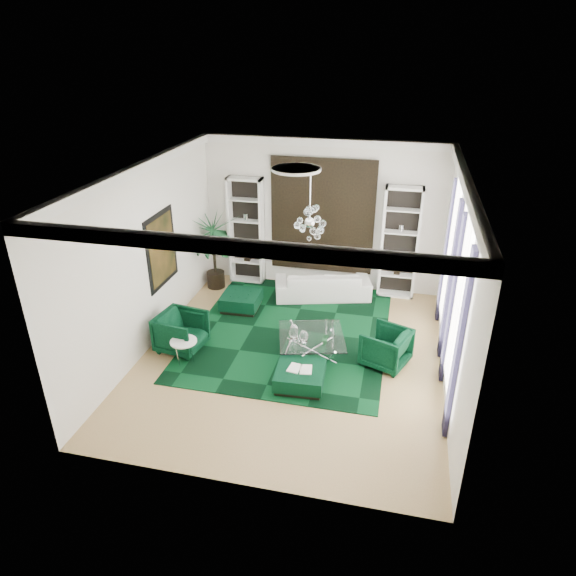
% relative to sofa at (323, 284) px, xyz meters
% --- Properties ---
extents(floor, '(6.00, 7.00, 0.02)m').
position_rel_sofa_xyz_m(floor, '(-0.17, -2.79, -0.35)').
color(floor, tan).
rests_on(floor, ground).
extents(ceiling, '(6.00, 7.00, 0.02)m').
position_rel_sofa_xyz_m(ceiling, '(-0.17, -2.79, 3.47)').
color(ceiling, white).
rests_on(ceiling, ground).
extents(wall_back, '(6.00, 0.02, 3.80)m').
position_rel_sofa_xyz_m(wall_back, '(-0.17, 0.72, 1.56)').
color(wall_back, white).
rests_on(wall_back, ground).
extents(wall_front, '(6.00, 0.02, 3.80)m').
position_rel_sofa_xyz_m(wall_front, '(-0.17, -6.30, 1.56)').
color(wall_front, white).
rests_on(wall_front, ground).
extents(wall_left, '(0.02, 7.00, 3.80)m').
position_rel_sofa_xyz_m(wall_left, '(-3.18, -2.79, 1.56)').
color(wall_left, white).
rests_on(wall_left, ground).
extents(wall_right, '(0.02, 7.00, 3.80)m').
position_rel_sofa_xyz_m(wall_right, '(2.84, -2.79, 1.56)').
color(wall_right, white).
rests_on(wall_right, ground).
extents(crown_molding, '(6.00, 7.00, 0.18)m').
position_rel_sofa_xyz_m(crown_molding, '(-0.17, -2.79, 3.36)').
color(crown_molding, white).
rests_on(crown_molding, ceiling).
extents(ceiling_medallion, '(0.90, 0.90, 0.05)m').
position_rel_sofa_xyz_m(ceiling_medallion, '(-0.17, -2.49, 3.43)').
color(ceiling_medallion, white).
rests_on(ceiling_medallion, ceiling).
extents(tapestry, '(2.50, 0.06, 2.80)m').
position_rel_sofa_xyz_m(tapestry, '(-0.17, 0.67, 1.56)').
color(tapestry, black).
rests_on(tapestry, wall_back).
extents(shelving_left, '(0.90, 0.38, 2.80)m').
position_rel_sofa_xyz_m(shelving_left, '(-2.12, 0.52, 1.06)').
color(shelving_left, white).
rests_on(shelving_left, floor).
extents(shelving_right, '(0.90, 0.38, 2.80)m').
position_rel_sofa_xyz_m(shelving_right, '(1.78, 0.52, 1.06)').
color(shelving_right, white).
rests_on(shelving_right, floor).
extents(painting, '(0.04, 1.30, 1.60)m').
position_rel_sofa_xyz_m(painting, '(-3.14, -2.19, 1.51)').
color(painting, black).
rests_on(painting, wall_left).
extents(window_near, '(0.03, 1.10, 2.90)m').
position_rel_sofa_xyz_m(window_near, '(2.82, -3.69, 1.56)').
color(window_near, white).
rests_on(window_near, wall_right).
extents(curtain_near_a, '(0.07, 0.30, 3.25)m').
position_rel_sofa_xyz_m(curtain_near_a, '(2.79, -4.47, 1.31)').
color(curtain_near_a, black).
rests_on(curtain_near_a, floor).
extents(curtain_near_b, '(0.07, 0.30, 3.25)m').
position_rel_sofa_xyz_m(curtain_near_b, '(2.79, -2.91, 1.31)').
color(curtain_near_b, black).
rests_on(curtain_near_b, floor).
extents(window_far, '(0.03, 1.10, 2.90)m').
position_rel_sofa_xyz_m(window_far, '(2.82, -1.29, 1.56)').
color(window_far, white).
rests_on(window_far, wall_right).
extents(curtain_far_a, '(0.07, 0.30, 3.25)m').
position_rel_sofa_xyz_m(curtain_far_a, '(2.79, -2.07, 1.31)').
color(curtain_far_a, black).
rests_on(curtain_far_a, floor).
extents(curtain_far_b, '(0.07, 0.30, 3.25)m').
position_rel_sofa_xyz_m(curtain_far_b, '(2.79, -0.51, 1.31)').
color(curtain_far_b, black).
rests_on(curtain_far_b, floor).
extents(rug, '(4.20, 5.00, 0.02)m').
position_rel_sofa_xyz_m(rug, '(-0.40, -1.85, -0.33)').
color(rug, black).
rests_on(rug, floor).
extents(sofa, '(2.51, 1.50, 0.69)m').
position_rel_sofa_xyz_m(sofa, '(0.00, 0.00, 0.00)').
color(sofa, silver).
rests_on(sofa, floor).
extents(armchair_left, '(1.03, 1.01, 0.82)m').
position_rel_sofa_xyz_m(armchair_left, '(-2.46, -3.06, 0.07)').
color(armchair_left, black).
rests_on(armchair_left, floor).
extents(armchair_right, '(1.10, 1.08, 0.77)m').
position_rel_sofa_xyz_m(armchair_right, '(1.71, -2.68, 0.04)').
color(armchair_right, black).
rests_on(armchair_right, floor).
extents(coffee_table, '(1.58, 1.58, 0.45)m').
position_rel_sofa_xyz_m(coffee_table, '(0.21, -2.67, -0.12)').
color(coffee_table, white).
rests_on(coffee_table, floor).
extents(ottoman_side, '(0.90, 0.90, 0.39)m').
position_rel_sofa_xyz_m(ottoman_side, '(-1.80, -1.06, -0.15)').
color(ottoman_side, black).
rests_on(ottoman_side, floor).
extents(ottoman_front, '(0.94, 0.94, 0.36)m').
position_rel_sofa_xyz_m(ottoman_front, '(0.20, -3.75, -0.16)').
color(ottoman_front, black).
rests_on(ottoman_front, floor).
extents(book, '(0.45, 0.30, 0.03)m').
position_rel_sofa_xyz_m(book, '(0.20, -3.75, 0.03)').
color(book, white).
rests_on(book, ottoman_front).
extents(side_table, '(0.56, 0.56, 0.51)m').
position_rel_sofa_xyz_m(side_table, '(-2.19, -3.55, -0.09)').
color(side_table, white).
rests_on(side_table, floor).
extents(palm, '(1.84, 1.84, 2.53)m').
position_rel_sofa_xyz_m(palm, '(-2.82, -0.05, 0.92)').
color(palm, '#184F29').
rests_on(palm, floor).
extents(chandelier, '(0.86, 0.86, 0.70)m').
position_rel_sofa_xyz_m(chandelier, '(0.13, -2.67, 2.51)').
color(chandelier, white).
rests_on(chandelier, ceiling).
extents(table_plant, '(0.17, 0.15, 0.26)m').
position_rel_sofa_xyz_m(table_plant, '(0.54, -2.94, 0.23)').
color(table_plant, '#184F29').
rests_on(table_plant, coffee_table).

